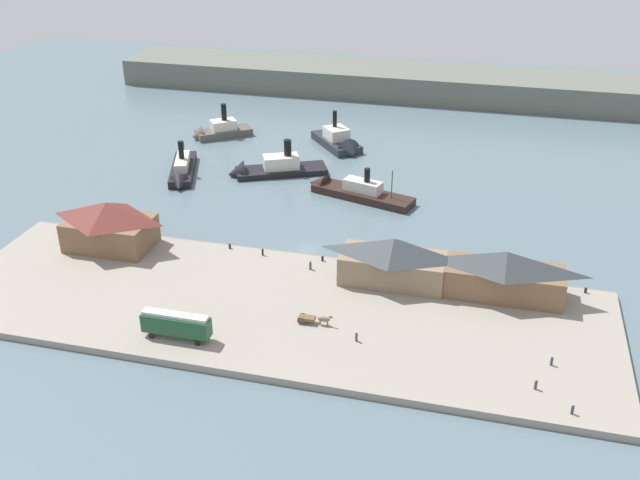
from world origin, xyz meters
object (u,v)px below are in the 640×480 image
at_px(pedestrian_standing_center, 310,265).
at_px(pedestrian_near_cart, 573,410).
at_px(ferry_moored_east, 340,143).
at_px(mooring_post_east, 323,259).
at_px(ferry_approaching_west, 268,169).
at_px(ferry_shed_east_terminal, 393,260).
at_px(ferry_moored_west, 350,190).
at_px(pedestrian_walking_west, 552,361).
at_px(pedestrian_near_west_shed, 356,337).
at_px(ferry_outer_harbor, 182,171).
at_px(ferry_departing_north, 218,131).
at_px(ferry_shed_customs_shed, 505,273).
at_px(horse_cart, 314,319).
at_px(street_tram, 176,324).
at_px(mooring_post_center_west, 586,290).
at_px(pedestrian_at_waters_edge, 536,385).
at_px(pedestrian_by_tram, 263,252).
at_px(ferry_shed_west_terminal, 109,224).
at_px(mooring_post_west, 230,246).

height_order(pedestrian_standing_center, pedestrian_near_cart, pedestrian_standing_center).
xyz_separation_m(pedestrian_near_cart, ferry_moored_east, (-52.60, 93.15, -0.33)).
xyz_separation_m(pedestrian_near_cart, mooring_post_east, (-41.77, 31.96, -0.25)).
bearing_deg(ferry_approaching_west, ferry_shed_east_terminal, -49.94).
height_order(mooring_post_east, ferry_moored_west, ferry_moored_west).
relative_size(ferry_shed_east_terminal, pedestrian_walking_west, 11.66).
height_order(pedestrian_near_west_shed, ferry_outer_harbor, ferry_outer_harbor).
height_order(mooring_post_east, ferry_approaching_west, ferry_approaching_west).
bearing_deg(mooring_post_east, ferry_outer_harbor, 141.71).
relative_size(ferry_departing_north, ferry_outer_harbor, 0.73).
distance_m(ferry_shed_customs_shed, horse_cart, 32.78).
height_order(pedestrian_walking_west, ferry_moored_west, ferry_moored_west).
xyz_separation_m(street_tram, ferry_moored_west, (13.53, 61.45, -2.45)).
xyz_separation_m(horse_cart, pedestrian_walking_west, (35.78, -1.79, -0.22)).
bearing_deg(mooring_post_center_west, pedestrian_at_waters_edge, -106.50).
height_order(pedestrian_at_waters_edge, pedestrian_by_tram, pedestrian_at_waters_edge).
relative_size(pedestrian_near_cart, mooring_post_center_west, 1.71).
height_order(horse_cart, pedestrian_near_cart, horse_cart).
relative_size(pedestrian_walking_west, pedestrian_near_west_shed, 0.95).
xyz_separation_m(pedestrian_walking_west, mooring_post_east, (-39.42, 21.83, -0.26)).
relative_size(pedestrian_standing_center, pedestrian_by_tram, 1.13).
xyz_separation_m(ferry_shed_west_terminal, ferry_shed_east_terminal, (53.26, 0.33, -0.44)).
bearing_deg(mooring_post_west, ferry_shed_east_terminal, -7.89).
relative_size(ferry_shed_customs_shed, ferry_moored_east, 1.06).
relative_size(pedestrian_walking_west, pedestrian_by_tram, 1.03).
bearing_deg(pedestrian_at_waters_edge, ferry_moored_east, 118.30).
xyz_separation_m(horse_cart, pedestrian_at_waters_edge, (33.52, -7.90, -0.18)).
distance_m(ferry_shed_customs_shed, pedestrian_by_tram, 43.41).
bearing_deg(street_tram, pedestrian_by_tram, 81.47).
distance_m(ferry_shed_east_terminal, pedestrian_near_cart, 39.96).
distance_m(ferry_shed_west_terminal, mooring_post_center_west, 85.59).
bearing_deg(ferry_approaching_west, ferry_shed_customs_shed, -38.23).
relative_size(mooring_post_west, ferry_moored_east, 0.05).
bearing_deg(pedestrian_by_tram, ferry_shed_east_terminal, -7.79).
bearing_deg(pedestrian_at_waters_edge, ferry_approaching_west, 131.82).
distance_m(mooring_post_center_west, ferry_moored_west, 57.37).
relative_size(horse_cart, pedestrian_near_west_shed, 3.39).
relative_size(pedestrian_walking_west, ferry_outer_harbor, 0.07).
bearing_deg(pedestrian_near_west_shed, ferry_shed_west_terminal, 159.93).
relative_size(mooring_post_center_west, ferry_departing_north, 0.06).
bearing_deg(pedestrian_walking_west, ferry_shed_west_terminal, 167.57).
bearing_deg(ferry_shed_customs_shed, mooring_post_center_west, 16.85).
xyz_separation_m(pedestrian_at_waters_edge, pedestrian_near_cart, (4.61, -4.03, -0.04)).
bearing_deg(ferry_outer_harbor, mooring_post_center_west, -20.71).
height_order(street_tram, pedestrian_by_tram, street_tram).
bearing_deg(mooring_post_west, horse_cart, -43.25).
xyz_separation_m(street_tram, ferry_moored_east, (4.60, 90.07, -2.16)).
bearing_deg(pedestrian_standing_center, ferry_departing_north, 123.56).
xyz_separation_m(ferry_shed_customs_shed, pedestrian_near_cart, (9.81, -28.13, -3.41)).
xyz_separation_m(ferry_shed_west_terminal, pedestrian_at_waters_edge, (77.01, -23.58, -3.85)).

